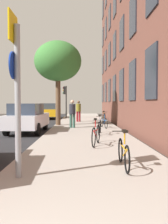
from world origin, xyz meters
TOP-DOWN VIEW (x-y plane):
  - ground_plane at (-2.40, 15.00)m, footprint 41.80×41.80m
  - road_asphalt at (-4.50, 15.00)m, footprint 7.00×38.00m
  - sidewalk at (1.10, 15.00)m, footprint 4.20×38.00m
  - sign_post at (-0.52, 4.30)m, footprint 0.16×0.60m
  - traffic_light at (-0.77, 23.83)m, footprint 0.43×0.24m
  - tree_near at (-0.75, 15.82)m, footprint 3.24×3.24m
  - bicycle_0 at (1.81, 4.99)m, footprint 0.42×1.63m
  - bicycle_1 at (1.36, 7.99)m, footprint 0.53×1.63m
  - bicycle_2 at (1.74, 10.99)m, footprint 0.43×1.74m
  - bicycle_3 at (2.25, 13.99)m, footprint 0.43×1.61m
  - bicycle_4 at (2.56, 16.99)m, footprint 0.52×1.66m
  - pedestrian_0 at (0.30, 14.04)m, footprint 0.40×0.40m
  - pedestrian_1 at (0.64, 18.89)m, footprint 0.54×0.54m
  - car_1 at (-2.15, 12.58)m, footprint 1.86×4.24m
  - car_2 at (-2.39, 24.13)m, footprint 1.90×4.53m

SIDE VIEW (x-z plane):
  - ground_plane at x=-2.40m, z-range 0.00..0.00m
  - road_asphalt at x=-4.50m, z-range 0.00..0.01m
  - sidewalk at x=1.10m, z-range 0.00..0.12m
  - bicycle_3 at x=2.25m, z-range 0.02..0.93m
  - bicycle_0 at x=1.81m, z-range 0.02..0.93m
  - bicycle_4 at x=2.56m, z-range 0.02..0.97m
  - bicycle_2 at x=1.74m, z-range 0.02..0.98m
  - bicycle_1 at x=1.36m, z-range 0.01..1.00m
  - car_1 at x=-2.15m, z-range 0.03..1.65m
  - car_2 at x=-2.39m, z-range 0.03..1.65m
  - pedestrian_0 at x=0.30m, z-range 0.24..1.97m
  - pedestrian_1 at x=0.64m, z-range 0.24..1.98m
  - sign_post at x=-0.52m, z-range 0.36..3.70m
  - traffic_light at x=-0.77m, z-range 0.74..4.04m
  - tree_near at x=-0.75m, z-range 1.60..7.40m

